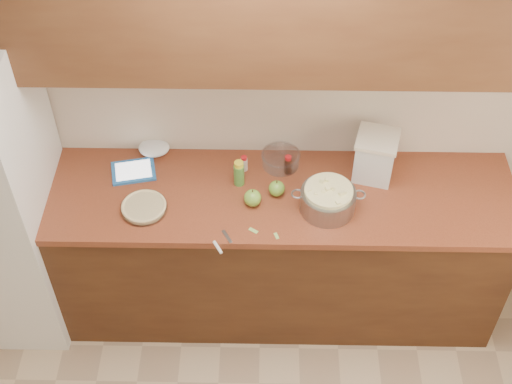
{
  "coord_description": "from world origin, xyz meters",
  "views": [
    {
      "loc": [
        0.02,
        -1.05,
        3.57
      ],
      "look_at": [
        -0.03,
        1.43,
        0.98
      ],
      "focal_mm": 50.0,
      "sensor_mm": 36.0,
      "label": 1
    }
  ],
  "objects_px": {
    "colander": "(328,199)",
    "flour_canister": "(375,156)",
    "tablet": "(133,171)",
    "pie": "(144,207)"
  },
  "relations": [
    {
      "from": "colander",
      "to": "flour_canister",
      "type": "xyz_separation_m",
      "value": [
        0.25,
        0.25,
        0.06
      ]
    },
    {
      "from": "colander",
      "to": "tablet",
      "type": "relative_size",
      "value": 1.44
    },
    {
      "from": "flour_canister",
      "to": "colander",
      "type": "bearing_deg",
      "value": -135.08
    },
    {
      "from": "colander",
      "to": "flour_canister",
      "type": "bearing_deg",
      "value": 44.92
    },
    {
      "from": "pie",
      "to": "flour_canister",
      "type": "xyz_separation_m",
      "value": [
        1.17,
        0.28,
        0.11
      ]
    },
    {
      "from": "tablet",
      "to": "colander",
      "type": "bearing_deg",
      "value": -25.75
    },
    {
      "from": "colander",
      "to": "tablet",
      "type": "bearing_deg",
      "value": 166.52
    },
    {
      "from": "pie",
      "to": "colander",
      "type": "xyz_separation_m",
      "value": [
        0.92,
        0.03,
        0.05
      ]
    },
    {
      "from": "colander",
      "to": "flour_canister",
      "type": "distance_m",
      "value": 0.36
    },
    {
      "from": "pie",
      "to": "colander",
      "type": "distance_m",
      "value": 0.92
    }
  ]
}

